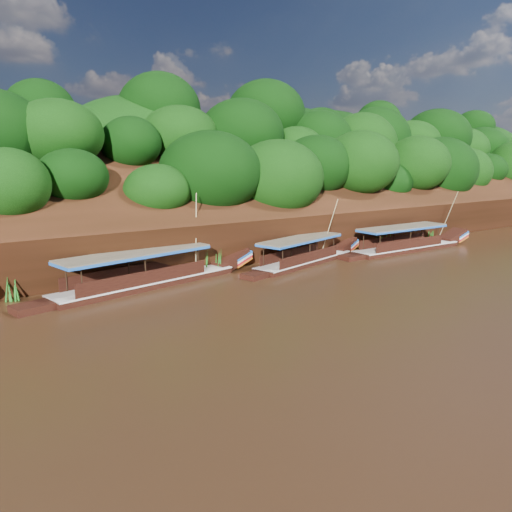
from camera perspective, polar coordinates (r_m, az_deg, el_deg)
The scene contains 6 objects.
ground at distance 33.68m, azimuth 11.90°, elevation -3.44°, with size 160.00×160.00×0.00m, color black.
riverbank at distance 51.36m, azimuth -6.66°, elevation 3.90°, with size 120.00×30.06×19.40m.
boat_0 at distance 47.96m, azimuth 17.43°, elevation 1.28°, with size 14.21×2.87×5.72m.
boat_1 at distance 40.46m, azimuth 6.15°, elevation -0.08°, with size 12.68×5.07×5.45m.
boat_2 at distance 34.08m, azimuth -11.11°, elevation -2.28°, with size 15.56×4.95×6.33m.
reeds at distance 38.77m, azimuth -1.58°, elevation 0.12°, with size 51.04×2.46×2.00m.
Camera 1 is at (-23.75, -22.35, 8.42)m, focal length 35.00 mm.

